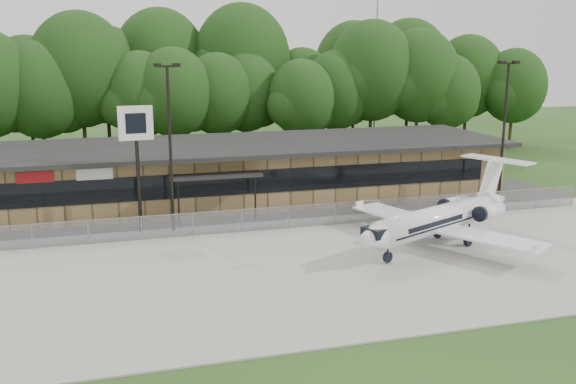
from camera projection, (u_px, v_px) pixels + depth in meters
name	position (u px, v px, depth m)	size (l,w,h in m)	color
ground	(345.00, 335.00, 25.51)	(160.00, 160.00, 0.00)	#254418
apron	(290.00, 268.00, 33.00)	(64.00, 18.00, 0.08)	#9E9B93
parking_lot	(243.00, 213.00, 43.78)	(50.00, 9.00, 0.06)	#383835
terminal	(230.00, 171.00, 47.45)	(41.00, 11.65, 4.30)	olive
fence	(258.00, 220.00, 39.39)	(46.00, 0.04, 1.52)	gray
treeline	(194.00, 84.00, 63.19)	(72.00, 12.00, 15.00)	#1A3A12
radio_mast	(377.00, 34.00, 73.60)	(0.20, 0.20, 25.00)	gray
light_pole_mid	(170.00, 136.00, 38.29)	(1.55, 0.30, 10.23)	black
light_pole_right	(504.00, 123.00, 44.47)	(1.55, 0.30, 10.23)	black
business_jet	(441.00, 219.00, 36.18)	(13.32, 11.87, 4.62)	white
pole_sign	(136.00, 137.00, 38.05)	(2.05, 0.39, 7.77)	black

